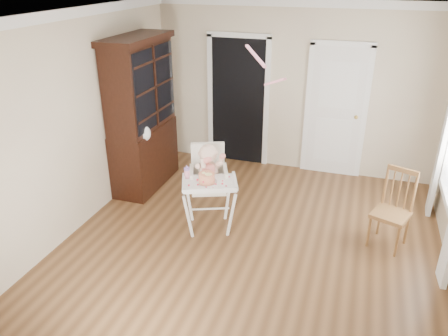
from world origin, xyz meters
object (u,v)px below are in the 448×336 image
(sippy_cup, at_px, (187,172))
(dining_chair, at_px, (392,212))
(china_cabinet, at_px, (142,115))
(high_chair, at_px, (209,179))
(cake, at_px, (207,178))

(sippy_cup, height_order, dining_chair, dining_chair)
(dining_chair, bearing_deg, china_cabinet, -168.36)
(high_chair, relative_size, dining_chair, 1.17)
(sippy_cup, distance_m, dining_chair, 2.51)
(high_chair, height_order, cake, high_chair)
(sippy_cup, relative_size, china_cabinet, 0.08)
(high_chair, bearing_deg, sippy_cup, -155.26)
(high_chair, xyz_separation_m, dining_chair, (2.21, 0.34, -0.25))
(high_chair, relative_size, cake, 4.66)
(china_cabinet, height_order, dining_chair, china_cabinet)
(high_chair, distance_m, sippy_cup, 0.33)
(cake, xyz_separation_m, dining_chair, (2.14, 0.59, -0.40))
(high_chair, xyz_separation_m, china_cabinet, (-1.37, 0.90, 0.43))
(china_cabinet, bearing_deg, cake, -38.72)
(cake, relative_size, sippy_cup, 1.42)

